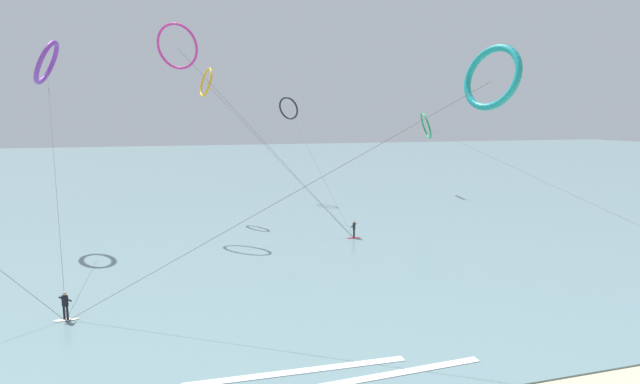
% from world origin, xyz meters
% --- Properties ---
extents(sea_water, '(400.00, 200.00, 0.08)m').
position_xyz_m(sea_water, '(0.00, 107.55, 0.04)').
color(sea_water, slate).
rests_on(sea_water, ground).
extents(surfer_ivory, '(1.40, 0.73, 1.70)m').
position_xyz_m(surfer_ivory, '(-15.56, 21.46, 0.82)').
color(surfer_ivory, silver).
rests_on(surfer_ivory, ground).
extents(surfer_crimson, '(1.40, 0.72, 1.70)m').
position_xyz_m(surfer_crimson, '(7.59, 36.26, 0.82)').
color(surfer_crimson, red).
rests_on(surfer_crimson, ground).
extents(kite_magenta, '(17.74, 10.81, 20.70)m').
position_xyz_m(kite_magenta, '(-7.81, 45.10, 18.45)').
color(kite_magenta, '#CC288E').
rests_on(kite_magenta, ground).
extents(kite_amber, '(13.03, 17.66, 17.16)m').
position_xyz_m(kite_amber, '(-4.47, 52.06, 15.42)').
color(kite_amber, orange).
rests_on(kite_amber, ground).
extents(kite_emerald, '(2.59, 51.74, 12.21)m').
position_xyz_m(kite_emerald, '(28.59, 61.63, 10.19)').
color(kite_emerald, '#199351').
rests_on(kite_emerald, ground).
extents(kite_teal, '(22.12, 11.22, 15.19)m').
position_xyz_m(kite_teal, '(5.46, 12.01, 13.51)').
color(kite_teal, teal).
rests_on(kite_teal, ground).
extents(kite_violet, '(5.14, 24.91, 18.59)m').
position_xyz_m(kite_violet, '(-19.44, 44.08, 16.50)').
color(kite_violet, purple).
rests_on(kite_violet, ground).
extents(kite_charcoal, '(2.93, 27.02, 14.31)m').
position_xyz_m(kite_charcoal, '(7.39, 61.51, 12.69)').
color(kite_charcoal, black).
rests_on(kite_charcoal, ground).
extents(wave_crest_mid, '(9.14, 0.92, 0.12)m').
position_xyz_m(wave_crest_mid, '(-0.43, 9.99, 0.06)').
color(wave_crest_mid, white).
rests_on(wave_crest_mid, ground).
extents(wave_crest_far, '(10.38, 0.85, 0.12)m').
position_xyz_m(wave_crest_far, '(-4.42, 11.48, 0.06)').
color(wave_crest_far, white).
rests_on(wave_crest_far, ground).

